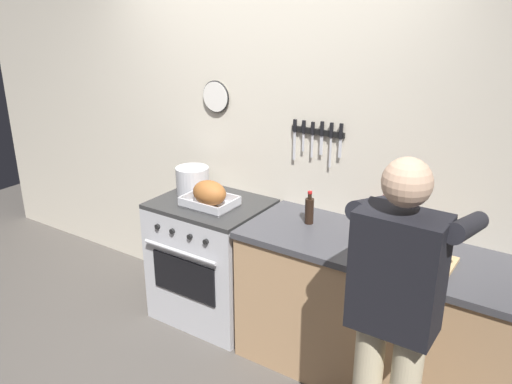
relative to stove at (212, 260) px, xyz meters
name	(u,v)px	position (x,y,z in m)	size (l,w,h in m)	color
wall_back	(265,139)	(0.22, 0.36, 0.85)	(6.00, 0.13, 2.60)	beige
counter_block	(403,322)	(1.42, 0.00, 0.00)	(2.03, 0.65, 0.90)	tan
stove	(212,260)	(0.00, 0.00, 0.00)	(0.76, 0.67, 0.90)	#BCBCC1
person_cook	(395,308)	(1.56, -0.64, 0.50)	(0.51, 0.63, 1.66)	#C6B793
roasting_pan	(209,195)	(0.04, -0.06, 0.53)	(0.35, 0.26, 0.18)	#B7B7BC
stock_pot	(193,180)	(-0.22, 0.07, 0.55)	(0.24, 0.24, 0.19)	#B7B7BC
cutting_board	(420,259)	(1.49, -0.05, 0.46)	(0.36, 0.24, 0.02)	tan
bottle_vinegar	(370,223)	(1.15, 0.06, 0.55)	(0.07, 0.07, 0.25)	#997F4C
bottle_soy_sauce	(309,210)	(0.74, 0.06, 0.54)	(0.06, 0.06, 0.21)	black
bottle_hot_sauce	(368,221)	(1.09, 0.16, 0.51)	(0.05, 0.05, 0.16)	red
bottle_wine_red	(383,223)	(1.23, 0.05, 0.57)	(0.08, 0.08, 0.29)	#47141E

